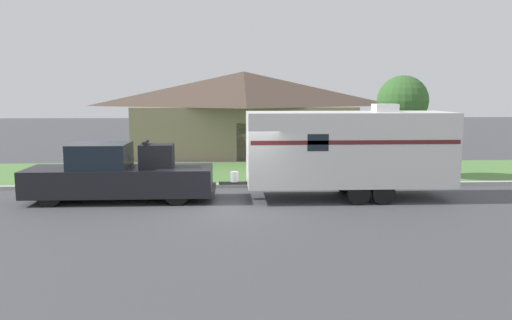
{
  "coord_description": "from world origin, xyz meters",
  "views": [
    {
      "loc": [
        -0.37,
        -15.83,
        3.74
      ],
      "look_at": [
        0.54,
        1.48,
        1.4
      ],
      "focal_mm": 35.0,
      "sensor_mm": 36.0,
      "label": 1
    }
  ],
  "objects": [
    {
      "name": "travel_trailer",
      "position": [
        3.8,
        1.48,
        1.79
      ],
      "size": [
        8.13,
        2.42,
        3.35
      ],
      "color": "black",
      "rests_on": "ground_plane"
    },
    {
      "name": "curb_strip",
      "position": [
        0.0,
        3.75,
        0.07
      ],
      "size": [
        80.0,
        0.3,
        0.14
      ],
      "color": "#ADADA8",
      "rests_on": "ground_plane"
    },
    {
      "name": "mailbox",
      "position": [
        -6.95,
        4.73,
        0.98
      ],
      "size": [
        0.48,
        0.2,
        1.27
      ],
      "color": "brown",
      "rests_on": "ground_plane"
    },
    {
      "name": "tree_in_yard",
      "position": [
        7.14,
        5.56,
        3.37
      ],
      "size": [
        2.2,
        2.2,
        4.5
      ],
      "color": "brown",
      "rests_on": "ground_plane"
    },
    {
      "name": "lawn_strip",
      "position": [
        0.0,
        7.4,
        0.01
      ],
      "size": [
        80.0,
        7.0,
        0.03
      ],
      "color": "#568442",
      "rests_on": "ground_plane"
    },
    {
      "name": "pickup_truck",
      "position": [
        -4.24,
        1.48,
        0.89
      ],
      "size": [
        6.47,
        1.97,
        2.09
      ],
      "color": "black",
      "rests_on": "ground_plane"
    },
    {
      "name": "ground_plane",
      "position": [
        0.0,
        0.0,
        0.0
      ],
      "size": [
        120.0,
        120.0,
        0.0
      ],
      "primitive_type": "plane",
      "color": "#47474C"
    },
    {
      "name": "house_across_street",
      "position": [
        0.49,
        14.93,
        2.61
      ],
      "size": [
        13.54,
        7.98,
        5.03
      ],
      "color": "gray",
      "rests_on": "ground_plane"
    }
  ]
}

